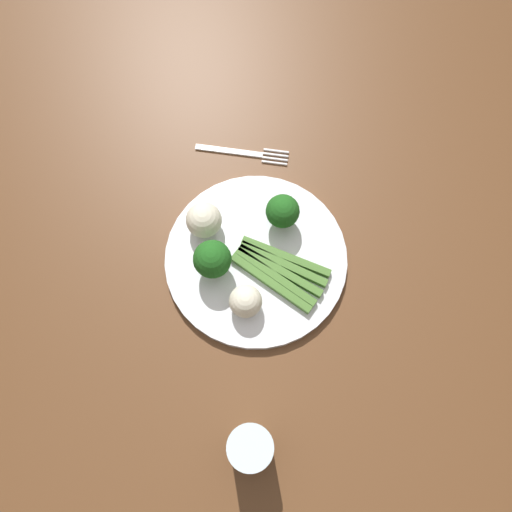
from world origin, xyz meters
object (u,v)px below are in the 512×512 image
cauliflower_front_left (204,220)px  water_glass (251,447)px  broccoli_back (212,259)px  plate (256,259)px  broccoli_outer_edge (283,212)px  asparagus_bundle (279,270)px  fork (243,153)px  cauliflower_mid (246,301)px  dining_table (232,255)px

cauliflower_front_left → water_glass: bearing=18.0°
broccoli_back → water_glass: 0.27m
plate → broccoli_outer_edge: bearing=151.7°
asparagus_bundle → broccoli_back: (0.00, -0.10, 0.04)m
broccoli_outer_edge → fork: (-0.13, -0.08, -0.05)m
broccoli_outer_edge → cauliflower_front_left: 0.13m
cauliflower_mid → broccoli_back: bearing=-135.0°
cauliflower_front_left → water_glass: water_glass is taller
cauliflower_front_left → water_glass: (0.33, 0.11, 0.01)m
water_glass → broccoli_outer_edge: bearing=177.4°
dining_table → broccoli_back: bearing=-14.4°
cauliflower_front_left → fork: bearing=163.0°
cauliflower_mid → water_glass: bearing=7.8°
dining_table → broccoli_outer_edge: (-0.03, 0.08, 0.15)m
dining_table → broccoli_back: (0.06, -0.02, 0.15)m
broccoli_outer_edge → broccoli_back: size_ratio=0.91×
cauliflower_mid → cauliflower_front_left: size_ratio=0.88×
cauliflower_mid → cauliflower_front_left: (-0.13, -0.08, 0.00)m
plate → fork: size_ratio=1.78×
broccoli_back → cauliflower_mid: (0.06, 0.06, -0.02)m
broccoli_outer_edge → water_glass: (0.35, -0.02, -0.00)m
plate → water_glass: 0.29m
dining_table → cauliflower_front_left: (-0.01, -0.04, 0.14)m
broccoli_back → cauliflower_mid: size_ratio=1.43×
asparagus_bundle → fork: size_ratio=0.98×
broccoli_back → cauliflower_mid: broccoli_back is taller
broccoli_back → broccoli_outer_edge: bearing=132.3°
plate → cauliflower_front_left: bearing=-116.7°
cauliflower_front_left → cauliflower_mid: bearing=32.5°
cauliflower_front_left → water_glass: size_ratio=0.57×
plate → cauliflower_mid: bearing=-5.7°
asparagus_bundle → water_glass: 0.27m
dining_table → plate: 0.12m
broccoli_back → cauliflower_mid: bearing=45.0°
plate → broccoli_back: 0.08m
plate → water_glass: size_ratio=2.89×
plate → cauliflower_front_left: size_ratio=5.10×
dining_table → asparagus_bundle: size_ratio=7.45×
dining_table → cauliflower_front_left: 0.14m
dining_table → fork: fork is taller
broccoli_outer_edge → cauliflower_front_left: size_ratio=1.15×
asparagus_bundle → cauliflower_front_left: bearing=178.6°
asparagus_bundle → broccoli_back: 0.11m
cauliflower_mid → cauliflower_front_left: bearing=-147.5°
broccoli_outer_edge → broccoli_back: (0.09, -0.10, 0.00)m
dining_table → asparagus_bundle: (0.06, 0.09, 0.12)m
dining_table → cauliflower_mid: bearing=18.8°
plate → broccoli_outer_edge: (-0.07, 0.04, 0.05)m
broccoli_back → fork: 0.23m
dining_table → fork: bearing=177.4°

